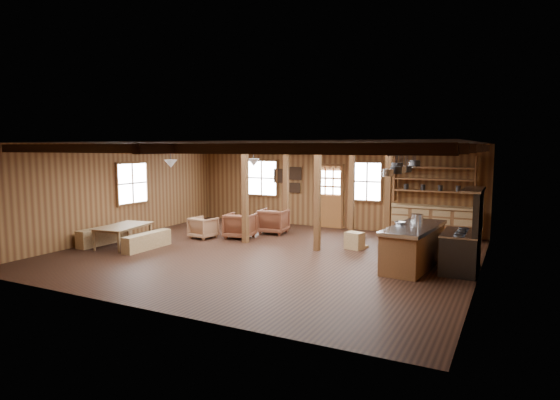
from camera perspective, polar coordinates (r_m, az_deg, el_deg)
name	(u,v)px	position (r m, az deg, el deg)	size (l,w,h in m)	color
room	(265,199)	(11.75, -1.80, 0.07)	(10.04, 9.04, 2.84)	black
ceiling_joists	(269,148)	(11.83, -1.41, 6.33)	(9.80, 8.82, 0.18)	black
timber_posts	(316,193)	(13.39, 4.45, 0.84)	(3.95, 2.35, 2.80)	#492615
back_door	(329,202)	(15.82, 5.99, -0.20)	(1.02, 0.08, 2.15)	brown
window_back_left	(262,178)	(16.87, -2.24, 2.70)	(1.32, 0.06, 1.32)	white
window_back_right	(367,182)	(15.35, 10.57, 2.22)	(1.02, 0.06, 1.32)	white
window_left	(132,183)	(15.11, -17.58, 1.96)	(0.14, 1.24, 1.32)	white
notice_boards	(289,178)	(16.35, 1.12, 2.72)	(1.08, 0.03, 0.90)	white
back_counter	(432,218)	(14.75, 18.05, -2.07)	(2.55, 0.60, 2.45)	brown
pendant_lamps	(214,163)	(13.72, -8.07, 4.50)	(1.86, 2.36, 0.66)	#2D2E30
pot_rack	(404,167)	(10.75, 14.88, 3.95)	(0.41, 3.00, 0.43)	#2D2E30
kitchen_island	(413,246)	(11.07, 15.96, -5.41)	(1.10, 2.57, 1.20)	brown
step_stool	(355,241)	(12.65, 9.07, -4.92)	(0.51, 0.36, 0.45)	olive
commercial_range	(463,244)	(10.96, 21.46, -5.06)	(0.78, 1.48, 1.83)	#2D2E30
dining_table	(125,236)	(13.54, -18.41, -4.17)	(1.64, 0.91, 0.58)	olive
bench_wall	(105,235)	(14.08, -20.55, -4.04)	(0.33, 1.75, 0.48)	olive
bench_aisle	(147,241)	(12.99, -15.87, -4.84)	(0.30, 1.58, 0.43)	olive
armchair_a	(240,226)	(14.00, -4.90, -3.14)	(0.80, 0.83, 0.75)	brown
armchair_b	(274,221)	(14.71, -0.79, -2.61)	(0.83, 0.85, 0.78)	#5B2D1B
armchair_c	(203,228)	(14.16, -9.33, -3.33)	(0.68, 0.70, 0.64)	#976644
counter_pot	(417,218)	(11.71, 16.36, -2.07)	(0.28, 0.28, 0.17)	silver
bowl	(400,223)	(11.14, 14.43, -2.72)	(0.24, 0.24, 0.06)	silver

